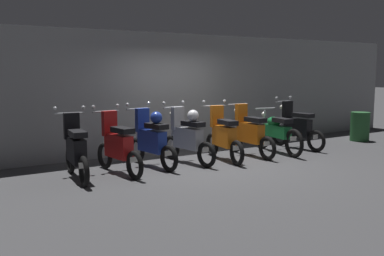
{
  "coord_description": "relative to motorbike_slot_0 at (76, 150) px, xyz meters",
  "views": [
    {
      "loc": [
        -5.34,
        -7.44,
        1.95
      ],
      "look_at": [
        -0.33,
        0.33,
        0.75
      ],
      "focal_mm": 41.75,
      "sensor_mm": 36.0,
      "label": 1
    }
  ],
  "objects": [
    {
      "name": "ground_plane",
      "position": [
        2.83,
        -0.3,
        -0.53
      ],
      "size": [
        80.0,
        80.0,
        0.0
      ],
      "primitive_type": "plane",
      "color": "#424244"
    },
    {
      "name": "back_wall",
      "position": [
        2.83,
        1.71,
        0.89
      ],
      "size": [
        16.0,
        0.3,
        2.83
      ],
      "primitive_type": "cube",
      "color": "gray",
      "rests_on": "ground"
    },
    {
      "name": "motorbike_slot_0",
      "position": [
        0.0,
        0.0,
        0.0
      ],
      "size": [
        0.59,
        1.68,
        1.29
      ],
      "color": "black",
      "rests_on": "ground"
    },
    {
      "name": "motorbike_slot_1",
      "position": [
        0.8,
        -0.01,
        0.0
      ],
      "size": [
        0.59,
        1.68,
        1.29
      ],
      "color": "black",
      "rests_on": "ground"
    },
    {
      "name": "motorbike_slot_2",
      "position": [
        1.61,
        0.17,
        0.04
      ],
      "size": [
        0.59,
        1.68,
        1.29
      ],
      "color": "black",
      "rests_on": "ground"
    },
    {
      "name": "motorbike_slot_3",
      "position": [
        2.42,
        0.09,
        0.04
      ],
      "size": [
        0.59,
        1.68,
        1.29
      ],
      "color": "black",
      "rests_on": "ground"
    },
    {
      "name": "motorbike_slot_4",
      "position": [
        3.24,
        -0.07,
        0.0
      ],
      "size": [
        0.58,
        1.67,
        1.29
      ],
      "color": "black",
      "rests_on": "ground"
    },
    {
      "name": "motorbike_slot_5",
      "position": [
        4.04,
        0.01,
        -0.0
      ],
      "size": [
        0.56,
        1.68,
        1.18
      ],
      "color": "black",
      "rests_on": "ground"
    },
    {
      "name": "motorbike_slot_6",
      "position": [
        4.86,
        -0.03,
        -0.04
      ],
      "size": [
        0.56,
        1.94,
        1.03
      ],
      "color": "black",
      "rests_on": "ground"
    },
    {
      "name": "motorbike_slot_7",
      "position": [
        5.66,
        0.12,
        0.0
      ],
      "size": [
        0.59,
        1.68,
        1.29
      ],
      "color": "black",
      "rests_on": "ground"
    },
    {
      "name": "trash_bin",
      "position": [
        8.05,
        0.04,
        -0.13
      ],
      "size": [
        0.51,
        0.51,
        0.8
      ],
      "primitive_type": "cylinder",
      "color": "#26592D",
      "rests_on": "ground"
    }
  ]
}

